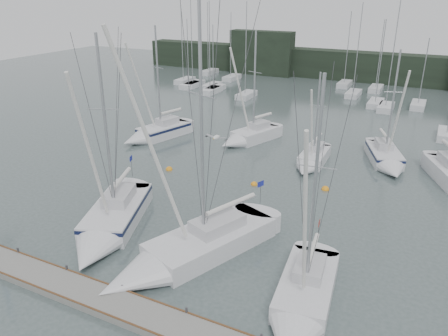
# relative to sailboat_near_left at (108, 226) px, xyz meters

# --- Properties ---
(ground) EXTENTS (160.00, 160.00, 0.00)m
(ground) POSITION_rel_sailboat_near_left_xyz_m (6.87, -0.54, -0.63)
(ground) COLOR #435250
(ground) RESTS_ON ground
(dock) EXTENTS (24.00, 2.00, 0.40)m
(dock) POSITION_rel_sailboat_near_left_xyz_m (6.87, -5.54, -0.43)
(dock) COLOR slate
(dock) RESTS_ON ground
(far_treeline) EXTENTS (90.00, 4.00, 5.00)m
(far_treeline) POSITION_rel_sailboat_near_left_xyz_m (6.87, 61.46, 1.87)
(far_treeline) COLOR black
(far_treeline) RESTS_ON ground
(far_building_left) EXTENTS (12.00, 3.00, 8.00)m
(far_building_left) POSITION_rel_sailboat_near_left_xyz_m (-13.13, 59.46, 3.37)
(far_building_left) COLOR black
(far_building_left) RESTS_ON ground
(mast_forest) EXTENTS (60.37, 27.93, 14.70)m
(mast_forest) POSITION_rel_sailboat_near_left_xyz_m (4.27, 43.84, -0.15)
(mast_forest) COLOR silver
(mast_forest) RESTS_ON ground
(sailboat_near_left) EXTENTS (6.63, 10.86, 14.00)m
(sailboat_near_left) POSITION_rel_sailboat_near_left_xyz_m (0.00, 0.00, 0.00)
(sailboat_near_left) COLOR silver
(sailboat_near_left) RESTS_ON ground
(sailboat_near_center) EXTENTS (7.55, 12.36, 17.02)m
(sailboat_near_center) POSITION_rel_sailboat_near_left_xyz_m (5.99, -0.87, -0.04)
(sailboat_near_center) COLOR silver
(sailboat_near_center) RESTS_ON ground
(sailboat_near_right) EXTENTS (3.68, 9.04, 12.92)m
(sailboat_near_right) POSITION_rel_sailboat_near_left_xyz_m (13.89, -1.85, -0.12)
(sailboat_near_right) COLOR silver
(sailboat_near_right) RESTS_ON ground
(sailboat_mid_a) EXTENTS (4.88, 8.78, 12.72)m
(sailboat_mid_a) POSITION_rel_sailboat_near_left_xyz_m (-8.92, 17.98, 0.01)
(sailboat_mid_a) COLOR silver
(sailboat_mid_a) RESTS_ON ground
(sailboat_mid_b) EXTENTS (5.04, 8.08, 12.28)m
(sailboat_mid_b) POSITION_rel_sailboat_near_left_xyz_m (0.62, 21.41, -0.04)
(sailboat_mid_b) COLOR silver
(sailboat_mid_b) RESTS_ON ground
(sailboat_mid_c) EXTENTS (2.37, 6.91, 9.22)m
(sailboat_mid_c) POSITION_rel_sailboat_near_left_xyz_m (8.71, 17.96, -0.13)
(sailboat_mid_c) COLOR silver
(sailboat_mid_c) RESTS_ON ground
(sailboat_mid_d) EXTENTS (5.10, 8.24, 11.27)m
(sailboat_mid_d) POSITION_rel_sailboat_near_left_xyz_m (15.00, 21.18, -0.05)
(sailboat_mid_d) COLOR silver
(sailboat_mid_d) RESTS_ON ground
(buoy_a) EXTENTS (0.56, 0.56, 0.56)m
(buoy_a) POSITION_rel_sailboat_near_left_xyz_m (5.59, 11.80, -0.63)
(buoy_a) COLOR orange
(buoy_a) RESTS_ON ground
(buoy_b) EXTENTS (0.63, 0.63, 0.63)m
(buoy_b) POSITION_rel_sailboat_near_left_xyz_m (11.21, 13.54, -0.63)
(buoy_b) COLOR orange
(buoy_b) RESTS_ON ground
(buoy_c) EXTENTS (0.62, 0.62, 0.62)m
(buoy_c) POSITION_rel_sailboat_near_left_xyz_m (-2.62, 11.35, -0.63)
(buoy_c) COLOR orange
(buoy_c) RESTS_ON ground
(seagull) EXTENTS (1.05, 0.47, 0.21)m
(seagull) POSITION_rel_sailboat_near_left_xyz_m (9.55, -2.58, 8.44)
(seagull) COLOR silver
(seagull) RESTS_ON ground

